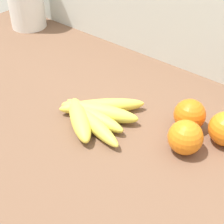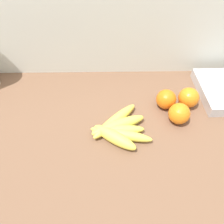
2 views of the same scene
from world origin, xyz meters
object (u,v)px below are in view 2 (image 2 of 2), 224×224
(banana_bunch, at_px, (117,129))
(orange_back_left, at_px, (179,114))
(orange_front, at_px, (189,98))
(orange_far_right, at_px, (167,99))

(banana_bunch, bearing_deg, orange_back_left, 13.20)
(orange_back_left, xyz_separation_m, orange_front, (0.06, 0.08, 0.00))
(banana_bunch, relative_size, orange_far_right, 3.07)
(orange_far_right, bearing_deg, orange_back_left, -68.36)
(orange_back_left, distance_m, orange_front, 0.10)
(banana_bunch, bearing_deg, orange_front, 25.77)
(orange_far_right, relative_size, orange_front, 0.96)
(banana_bunch, relative_size, orange_front, 2.96)
(orange_back_left, relative_size, orange_front, 0.98)
(orange_back_left, height_order, orange_front, orange_front)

